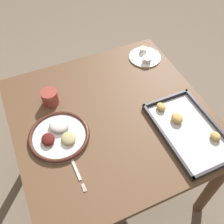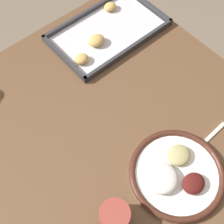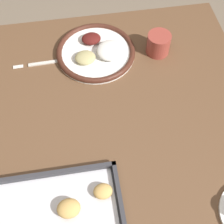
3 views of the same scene
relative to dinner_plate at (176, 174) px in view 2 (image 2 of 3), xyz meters
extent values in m
plane|color=#7A6B59|center=(-0.02, 0.27, -0.71)|extent=(8.00, 8.00, 0.00)
cube|color=brown|center=(-0.02, 0.27, -0.03)|extent=(0.94, 0.95, 0.03)
cylinder|color=brown|center=(0.40, 0.70, -0.38)|extent=(0.06, 0.06, 0.67)
cylinder|color=white|center=(0.00, 0.00, -0.01)|extent=(0.28, 0.28, 0.01)
torus|color=#472319|center=(0.00, 0.00, 0.00)|extent=(0.28, 0.28, 0.02)
ellipsoid|color=white|center=(-0.05, 0.02, 0.02)|extent=(0.10, 0.10, 0.03)
ellipsoid|color=#511614|center=(0.01, -0.05, 0.01)|extent=(0.07, 0.06, 0.03)
ellipsoid|color=tan|center=(0.04, 0.03, 0.01)|extent=(0.07, 0.06, 0.03)
cube|color=silver|center=(0.17, 0.01, -0.01)|extent=(0.15, 0.02, 0.00)
cube|color=#333338|center=(0.22, 0.56, -0.01)|extent=(0.43, 0.26, 0.01)
cube|color=silver|center=(0.22, 0.56, -0.01)|extent=(0.40, 0.24, 0.00)
cube|color=#333338|center=(0.22, 0.44, 0.00)|extent=(0.43, 0.01, 0.02)
cube|color=#333338|center=(0.22, 0.68, 0.00)|extent=(0.43, 0.01, 0.02)
cube|color=#333338|center=(0.01, 0.56, 0.00)|extent=(0.01, 0.26, 0.02)
cube|color=#333338|center=(0.43, 0.56, 0.00)|extent=(0.01, 0.26, 0.02)
ellipsoid|color=tan|center=(0.14, 0.54, 0.01)|extent=(0.06, 0.05, 0.03)
ellipsoid|color=tan|center=(0.30, 0.64, 0.01)|extent=(0.05, 0.04, 0.03)
ellipsoid|color=tan|center=(0.05, 0.51, 0.01)|extent=(0.05, 0.04, 0.03)
cylinder|color=#993D33|center=(-0.22, 0.02, 0.03)|extent=(0.08, 0.08, 0.08)
camera|label=1|loc=(0.71, -0.05, 1.00)|focal=42.00mm
camera|label=2|loc=(-0.33, -0.10, 0.87)|focal=50.00mm
camera|label=3|loc=(0.07, 0.77, 0.82)|focal=50.00mm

